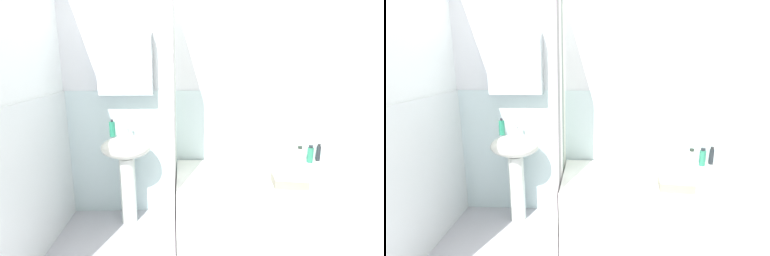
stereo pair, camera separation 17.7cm
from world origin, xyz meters
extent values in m
cube|color=white|center=(0.00, 1.27, 1.20)|extent=(3.60, 0.05, 2.40)
cube|color=silver|center=(0.00, 1.24, 0.60)|extent=(3.60, 0.02, 1.20)
cube|color=silver|center=(-0.96, 1.18, 1.45)|extent=(0.48, 0.12, 0.56)
cube|color=white|center=(-1.57, 0.34, 1.20)|extent=(0.05, 1.81, 2.40)
cube|color=silver|center=(-1.54, 0.34, 0.60)|extent=(0.02, 1.81, 1.20)
cylinder|color=white|center=(-0.96, 1.03, 0.31)|extent=(0.14, 0.14, 0.62)
ellipsoid|color=white|center=(-0.96, 1.03, 0.72)|extent=(0.44, 0.34, 0.20)
cylinder|color=silver|center=(-0.96, 1.13, 0.85)|extent=(0.03, 0.03, 0.05)
cylinder|color=silver|center=(-0.96, 1.08, 0.90)|extent=(0.02, 0.10, 0.02)
sphere|color=silver|center=(-0.96, 1.13, 0.93)|extent=(0.03, 0.03, 0.03)
cylinder|color=#227658|center=(-1.07, 1.04, 0.89)|extent=(0.05, 0.05, 0.13)
sphere|color=#24222A|center=(-1.07, 1.04, 0.96)|extent=(0.02, 0.02, 0.02)
cube|color=white|center=(0.21, 0.85, 0.27)|extent=(1.45, 0.75, 0.53)
cube|color=white|center=(-0.53, 0.55, 1.00)|extent=(0.01, 0.15, 2.00)
cube|color=gray|center=(-0.53, 0.70, 1.00)|extent=(0.01, 0.15, 2.00)
cube|color=white|center=(-0.53, 0.85, 1.00)|extent=(0.01, 0.15, 2.00)
cube|color=gray|center=(-0.53, 1.00, 1.00)|extent=(0.01, 0.15, 2.00)
cube|color=white|center=(-0.53, 1.15, 1.00)|extent=(0.01, 0.15, 2.00)
cylinder|color=#20252A|center=(0.84, 1.16, 0.60)|extent=(0.04, 0.04, 0.14)
cylinder|color=black|center=(0.84, 1.16, 0.69)|extent=(0.03, 0.03, 0.02)
cylinder|color=#277559|center=(0.74, 1.12, 0.60)|extent=(0.06, 0.06, 0.14)
cylinder|color=#1F2428|center=(0.74, 1.12, 0.69)|extent=(0.04, 0.04, 0.02)
cylinder|color=white|center=(0.65, 1.14, 0.60)|extent=(0.06, 0.06, 0.13)
cylinder|color=#202B22|center=(0.65, 1.14, 0.67)|extent=(0.04, 0.04, 0.02)
cube|color=gray|center=(0.36, 0.62, 0.56)|extent=(0.27, 0.24, 0.06)
camera|label=1|loc=(-0.46, -1.47, 1.47)|focal=27.40mm
camera|label=2|loc=(-0.28, -1.47, 1.47)|focal=27.40mm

